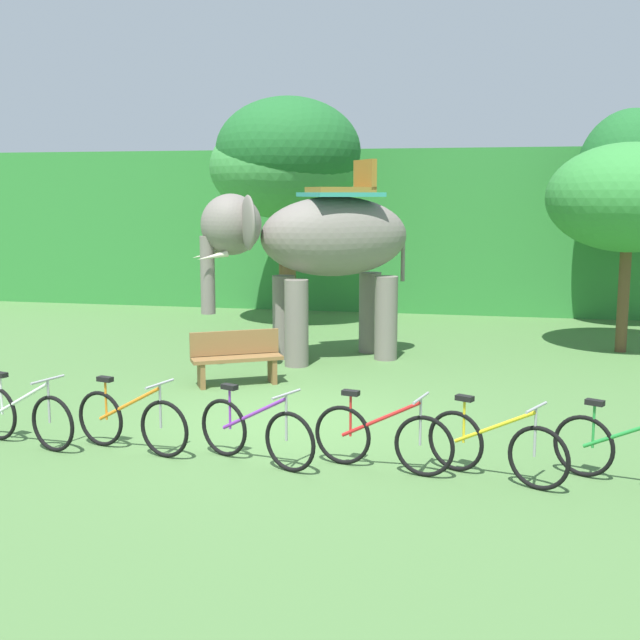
# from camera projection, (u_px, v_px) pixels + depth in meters

# --- Properties ---
(ground_plane) EXTENTS (80.00, 80.00, 0.00)m
(ground_plane) POSITION_uv_depth(u_px,v_px,m) (281.00, 422.00, 11.46)
(ground_plane) COLOR #4C753D
(foliage_hedge) EXTENTS (36.00, 6.00, 4.29)m
(foliage_hedge) POSITION_uv_depth(u_px,v_px,m) (397.00, 227.00, 24.37)
(foliage_hedge) COLOR #338438
(foliage_hedge) RESTS_ON ground
(tree_left) EXTENTS (3.49, 3.49, 4.96)m
(tree_left) POSITION_uv_depth(u_px,v_px,m) (284.00, 168.00, 19.37)
(tree_left) COLOR brown
(tree_left) RESTS_ON ground
(tree_far_left) EXTENTS (3.39, 3.39, 5.37)m
(tree_far_left) POSITION_uv_depth(u_px,v_px,m) (288.00, 152.00, 19.14)
(tree_far_left) COLOR brown
(tree_far_left) RESTS_ON ground
(tree_center_left) EXTENTS (3.19, 3.19, 4.14)m
(tree_center_left) POSITION_uv_depth(u_px,v_px,m) (629.00, 198.00, 16.04)
(tree_center_left) COLOR brown
(tree_center_left) RESTS_ON ground
(tree_far_right) EXTENTS (2.46, 2.46, 5.08)m
(tree_far_right) POSITION_uv_depth(u_px,v_px,m) (631.00, 175.00, 18.93)
(tree_far_right) COLOR brown
(tree_far_right) RESTS_ON ground
(elephant) EXTENTS (4.03, 3.26, 3.78)m
(elephant) POSITION_uv_depth(u_px,v_px,m) (318.00, 245.00, 15.36)
(elephant) COLOR slate
(elephant) RESTS_ON ground
(bike_white) EXTENTS (1.65, 0.66, 0.92)m
(bike_white) POSITION_uv_depth(u_px,v_px,m) (24.00, 416.00, 10.34)
(bike_white) COLOR black
(bike_white) RESTS_ON ground
(bike_orange) EXTENTS (1.66, 0.62, 0.92)m
(bike_orange) POSITION_uv_depth(u_px,v_px,m) (131.00, 421.00, 10.10)
(bike_orange) COLOR black
(bike_orange) RESTS_ON ground
(bike_purple) EXTENTS (1.59, 0.78, 0.92)m
(bike_purple) POSITION_uv_depth(u_px,v_px,m) (256.00, 432.00, 9.65)
(bike_purple) COLOR black
(bike_purple) RESTS_ON ground
(bike_red) EXTENTS (1.68, 0.58, 0.92)m
(bike_red) POSITION_uv_depth(u_px,v_px,m) (382.00, 438.00, 9.42)
(bike_red) COLOR black
(bike_red) RESTS_ON ground
(bike_yellow) EXTENTS (1.56, 0.83, 0.92)m
(bike_yellow) POSITION_uv_depth(u_px,v_px,m) (495.00, 446.00, 9.10)
(bike_yellow) COLOR black
(bike_yellow) RESTS_ON ground
(bike_green) EXTENTS (1.56, 0.84, 0.92)m
(bike_green) POSITION_uv_depth(u_px,v_px,m) (629.00, 452.00, 8.90)
(bike_green) COLOR black
(bike_green) RESTS_ON ground
(wooden_bench) EXTENTS (1.51, 1.09, 0.89)m
(wooden_bench) POSITION_uv_depth(u_px,v_px,m) (236.00, 356.00, 13.63)
(wooden_bench) COLOR brown
(wooden_bench) RESTS_ON ground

